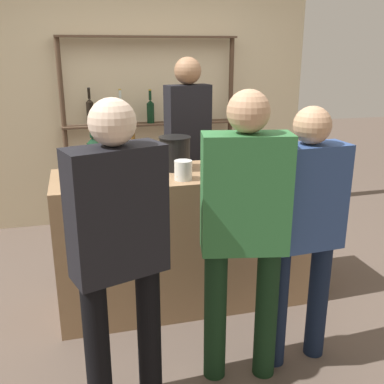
{
  "coord_description": "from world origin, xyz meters",
  "views": [
    {
      "loc": [
        -0.77,
        -2.97,
        1.84
      ],
      "look_at": [
        0.0,
        0.0,
        0.86
      ],
      "focal_mm": 42.0,
      "sensor_mm": 36.0,
      "label": 1
    }
  ],
  "objects_px": {
    "customer_right": "(304,221)",
    "customer_left": "(119,242)",
    "counter_bottle_1": "(134,159)",
    "cork_jar": "(183,170)",
    "counter_bottle_3": "(245,151)",
    "ice_bucket": "(175,153)",
    "customer_center": "(244,221)",
    "counter_bottle_2": "(115,156)",
    "counter_bottle_0": "(93,153)",
    "wine_glass": "(65,161)",
    "server_behind_counter": "(188,139)"
  },
  "relations": [
    {
      "from": "customer_right",
      "to": "customer_left",
      "type": "bearing_deg",
      "value": 93.99
    },
    {
      "from": "counter_bottle_1",
      "to": "cork_jar",
      "type": "bearing_deg",
      "value": -28.11
    },
    {
      "from": "counter_bottle_3",
      "to": "ice_bucket",
      "type": "distance_m",
      "value": 0.51
    },
    {
      "from": "customer_center",
      "to": "customer_right",
      "type": "bearing_deg",
      "value": -70.61
    },
    {
      "from": "counter_bottle_2",
      "to": "counter_bottle_0",
      "type": "bearing_deg",
      "value": 123.41
    },
    {
      "from": "counter_bottle_3",
      "to": "wine_glass",
      "type": "xyz_separation_m",
      "value": [
        -1.27,
        -0.0,
        0.0
      ]
    },
    {
      "from": "ice_bucket",
      "to": "counter_bottle_1",
      "type": "bearing_deg",
      "value": -159.2
    },
    {
      "from": "server_behind_counter",
      "to": "customer_right",
      "type": "height_order",
      "value": "server_behind_counter"
    },
    {
      "from": "counter_bottle_0",
      "to": "counter_bottle_1",
      "type": "distance_m",
      "value": 0.34
    },
    {
      "from": "counter_bottle_0",
      "to": "counter_bottle_3",
      "type": "distance_m",
      "value": 1.09
    },
    {
      "from": "counter_bottle_2",
      "to": "wine_glass",
      "type": "xyz_separation_m",
      "value": [
        -0.32,
        0.03,
        -0.03
      ]
    },
    {
      "from": "counter_bottle_2",
      "to": "cork_jar",
      "type": "bearing_deg",
      "value": -23.35
    },
    {
      "from": "customer_left",
      "to": "counter_bottle_0",
      "type": "bearing_deg",
      "value": -15.57
    },
    {
      "from": "counter_bottle_0",
      "to": "cork_jar",
      "type": "xyz_separation_m",
      "value": [
        0.56,
        -0.38,
        -0.06
      ]
    },
    {
      "from": "ice_bucket",
      "to": "server_behind_counter",
      "type": "xyz_separation_m",
      "value": [
        0.29,
        0.78,
        -0.05
      ]
    },
    {
      "from": "counter_bottle_3",
      "to": "server_behind_counter",
      "type": "relative_size",
      "value": 0.18
    },
    {
      "from": "server_behind_counter",
      "to": "customer_left",
      "type": "distance_m",
      "value": 2.02
    },
    {
      "from": "counter_bottle_1",
      "to": "counter_bottle_2",
      "type": "relative_size",
      "value": 0.85
    },
    {
      "from": "server_behind_counter",
      "to": "customer_right",
      "type": "xyz_separation_m",
      "value": [
        0.25,
        -1.72,
        -0.17
      ]
    },
    {
      "from": "cork_jar",
      "to": "customer_right",
      "type": "xyz_separation_m",
      "value": [
        0.55,
        -0.66,
        -0.17
      ]
    },
    {
      "from": "counter_bottle_2",
      "to": "cork_jar",
      "type": "xyz_separation_m",
      "value": [
        0.43,
        -0.18,
        -0.08
      ]
    },
    {
      "from": "wine_glass",
      "to": "server_behind_counter",
      "type": "height_order",
      "value": "server_behind_counter"
    },
    {
      "from": "counter_bottle_0",
      "to": "counter_bottle_3",
      "type": "relative_size",
      "value": 1.02
    },
    {
      "from": "counter_bottle_3",
      "to": "cork_jar",
      "type": "distance_m",
      "value": 0.56
    },
    {
      "from": "counter_bottle_2",
      "to": "customer_center",
      "type": "relative_size",
      "value": 0.22
    },
    {
      "from": "counter_bottle_2",
      "to": "counter_bottle_3",
      "type": "relative_size",
      "value": 1.14
    },
    {
      "from": "server_behind_counter",
      "to": "customer_center",
      "type": "bearing_deg",
      "value": -14.77
    },
    {
      "from": "server_behind_counter",
      "to": "counter_bottle_3",
      "type": "bearing_deg",
      "value": 4.35
    },
    {
      "from": "counter_bottle_0",
      "to": "counter_bottle_1",
      "type": "height_order",
      "value": "counter_bottle_0"
    },
    {
      "from": "customer_left",
      "to": "customer_center",
      "type": "bearing_deg",
      "value": -100.84
    },
    {
      "from": "counter_bottle_3",
      "to": "server_behind_counter",
      "type": "xyz_separation_m",
      "value": [
        -0.22,
        0.84,
        -0.06
      ]
    },
    {
      "from": "server_behind_counter",
      "to": "customer_left",
      "type": "bearing_deg",
      "value": -33.91
    },
    {
      "from": "cork_jar",
      "to": "customer_left",
      "type": "distance_m",
      "value": 0.95
    },
    {
      "from": "server_behind_counter",
      "to": "customer_right",
      "type": "relative_size",
      "value": 1.14
    },
    {
      "from": "customer_right",
      "to": "server_behind_counter",
      "type": "bearing_deg",
      "value": 4.87
    },
    {
      "from": "cork_jar",
      "to": "counter_bottle_2",
      "type": "bearing_deg",
      "value": 156.65
    },
    {
      "from": "ice_bucket",
      "to": "server_behind_counter",
      "type": "distance_m",
      "value": 0.83
    },
    {
      "from": "counter_bottle_0",
      "to": "wine_glass",
      "type": "distance_m",
      "value": 0.25
    },
    {
      "from": "counter_bottle_1",
      "to": "counter_bottle_2",
      "type": "height_order",
      "value": "counter_bottle_2"
    },
    {
      "from": "customer_center",
      "to": "customer_right",
      "type": "xyz_separation_m",
      "value": [
        0.38,
        0.05,
        -0.06
      ]
    },
    {
      "from": "counter_bottle_2",
      "to": "wine_glass",
      "type": "height_order",
      "value": "counter_bottle_2"
    },
    {
      "from": "wine_glass",
      "to": "customer_right",
      "type": "relative_size",
      "value": 0.1
    },
    {
      "from": "customer_left",
      "to": "counter_bottle_3",
      "type": "bearing_deg",
      "value": -63.33
    },
    {
      "from": "counter_bottle_0",
      "to": "customer_right",
      "type": "relative_size",
      "value": 0.21
    },
    {
      "from": "ice_bucket",
      "to": "customer_center",
      "type": "bearing_deg",
      "value": -81.07
    },
    {
      "from": "wine_glass",
      "to": "cork_jar",
      "type": "relative_size",
      "value": 1.24
    },
    {
      "from": "counter_bottle_2",
      "to": "customer_right",
      "type": "distance_m",
      "value": 1.31
    },
    {
      "from": "server_behind_counter",
      "to": "customer_center",
      "type": "distance_m",
      "value": 1.78
    },
    {
      "from": "wine_glass",
      "to": "counter_bottle_1",
      "type": "bearing_deg",
      "value": -7.01
    },
    {
      "from": "counter_bottle_3",
      "to": "counter_bottle_2",
      "type": "bearing_deg",
      "value": -177.94
    }
  ]
}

